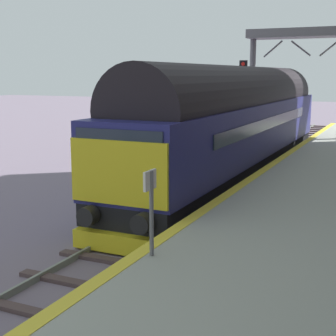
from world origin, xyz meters
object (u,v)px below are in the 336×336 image
at_px(signal_post_far, 243,96).
at_px(signal_post_mid, 183,117).
at_px(platform_number_sign, 151,199).
at_px(diesel_locomotive, 238,121).

bearing_deg(signal_post_far, signal_post_mid, -90.00).
bearing_deg(platform_number_sign, signal_post_far, 101.85).
bearing_deg(signal_post_mid, platform_number_sign, -69.67).
height_order(diesel_locomotive, signal_post_far, signal_post_far).
xyz_separation_m(signal_post_mid, platform_number_sign, (4.08, -11.02, -0.54)).
height_order(signal_post_far, platform_number_sign, signal_post_far).
xyz_separation_m(diesel_locomotive, platform_number_sign, (2.00, -11.80, -0.39)).
distance_m(signal_post_far, platform_number_sign, 19.91).
bearing_deg(diesel_locomotive, signal_post_far, 105.22).
relative_size(diesel_locomotive, signal_post_mid, 4.87).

